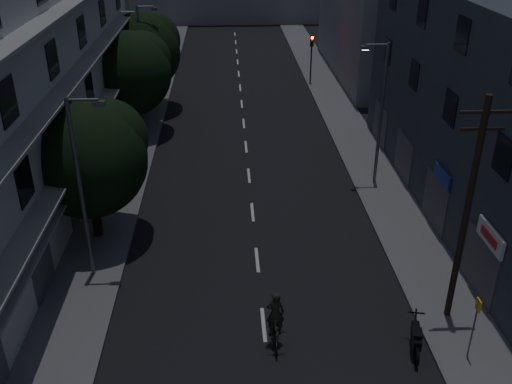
{
  "coord_description": "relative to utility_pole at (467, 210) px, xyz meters",
  "views": [
    {
      "loc": [
        -1.23,
        -10.86,
        14.78
      ],
      "look_at": [
        0.0,
        12.0,
        3.0
      ],
      "focal_mm": 40.0,
      "sensor_mm": 36.0,
      "label": 1
    }
  ],
  "objects": [
    {
      "name": "traffic_signal_far_left",
      "position": [
        -13.92,
        34.49,
        -1.77
      ],
      "size": [
        0.28,
        0.37,
        4.1
      ],
      "color": "black",
      "rests_on": "sidewalk_left"
    },
    {
      "name": "traffic_signal_far_right",
      "position": [
        -0.98,
        32.19,
        -1.77
      ],
      "size": [
        0.28,
        0.37,
        4.1
      ],
      "color": "black",
      "rests_on": "sidewalk_right"
    },
    {
      "name": "building_left",
      "position": [
        -19.27,
        11.43,
        2.13
      ],
      "size": [
        7.0,
        36.0,
        14.0
      ],
      "color": "#B7B7B2",
      "rests_on": "ground"
    },
    {
      "name": "building_far_right",
      "position": [
        4.7,
        35.43,
        1.63
      ],
      "size": [
        6.0,
        20.0,
        13.0
      ],
      "primitive_type": "cube",
      "color": "slate",
      "rests_on": "ground"
    },
    {
      "name": "sidewalk_left",
      "position": [
        -14.8,
        18.43,
        -4.79
      ],
      "size": [
        3.0,
        90.0,
        0.15
      ],
      "primitive_type": "cube",
      "color": "#565659",
      "rests_on": "ground"
    },
    {
      "name": "tree_mid",
      "position": [
        -15.0,
        20.93,
        -0.36
      ],
      "size": [
        5.67,
        5.67,
        6.98
      ],
      "color": "black",
      "rests_on": "sidewalk_left"
    },
    {
      "name": "ground",
      "position": [
        -7.3,
        18.43,
        -4.87
      ],
      "size": [
        160.0,
        160.0,
        0.0
      ],
      "primitive_type": "plane",
      "color": "black",
      "rests_on": "ground"
    },
    {
      "name": "motorcycle",
      "position": [
        -1.86,
        -1.8,
        -4.33
      ],
      "size": [
        0.75,
        2.1,
        1.36
      ],
      "rotation": [
        0.0,
        0.0,
        -0.22
      ],
      "color": "black",
      "rests_on": "ground"
    },
    {
      "name": "building_right",
      "position": [
        4.7,
        7.42,
        0.63
      ],
      "size": [
        6.19,
        28.0,
        11.0
      ],
      "color": "#2C323B",
      "rests_on": "ground"
    },
    {
      "name": "utility_pole",
      "position": [
        0.0,
        0.0,
        0.0
      ],
      "size": [
        1.8,
        0.24,
        9.0
      ],
      "color": "black",
      "rests_on": "sidewalk_right"
    },
    {
      "name": "street_lamp_left_near",
      "position": [
        -14.45,
        3.59,
        -0.27
      ],
      "size": [
        1.51,
        0.25,
        8.0
      ],
      "color": "#56585E",
      "rests_on": "sidewalk_left"
    },
    {
      "name": "sidewalk_right",
      "position": [
        0.2,
        18.43,
        -4.79
      ],
      "size": [
        3.0,
        90.0,
        0.15
      ],
      "primitive_type": "cube",
      "color": "#565659",
      "rests_on": "ground"
    },
    {
      "name": "street_lamp_right",
      "position": [
        -0.14,
        12.05,
        -0.27
      ],
      "size": [
        1.51,
        0.25,
        8.0
      ],
      "color": "#5B5F63",
      "rests_on": "sidewalk_right"
    },
    {
      "name": "tree_near",
      "position": [
        -14.89,
        6.9,
        -0.49
      ],
      "size": [
        5.48,
        5.48,
        6.76
      ],
      "color": "black",
      "rests_on": "sidewalk_left"
    },
    {
      "name": "cyclist",
      "position": [
        -6.95,
        -1.14,
        -4.07
      ],
      "size": [
        0.69,
        1.87,
        2.36
      ],
      "rotation": [
        0.0,
        0.0,
        0.02
      ],
      "color": "black",
      "rests_on": "ground"
    },
    {
      "name": "street_lamp_left_far",
      "position": [
        -14.56,
        24.63,
        -0.27
      ],
      "size": [
        1.51,
        0.25,
        8.0
      ],
      "color": "slate",
      "rests_on": "sidewalk_left"
    },
    {
      "name": "lane_markings",
      "position": [
        -7.3,
        24.68,
        -4.86
      ],
      "size": [
        0.15,
        60.5,
        0.01
      ],
      "color": "beige",
      "rests_on": "ground"
    },
    {
      "name": "bus_stop_sign",
      "position": [
        -0.11,
        -2.35,
        -2.98
      ],
      "size": [
        0.06,
        0.35,
        2.52
      ],
      "color": "#595B60",
      "rests_on": "sidewalk_right"
    },
    {
      "name": "tree_far",
      "position": [
        -14.81,
        26.05,
        -0.14
      ],
      "size": [
        5.9,
        5.9,
        7.3
      ],
      "color": "black",
      "rests_on": "sidewalk_left"
    }
  ]
}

